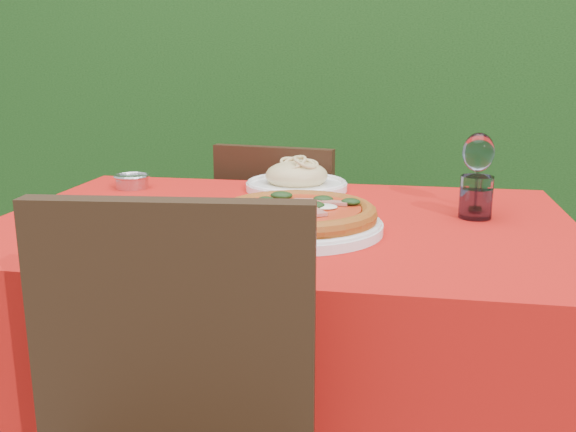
% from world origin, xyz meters
% --- Properties ---
extents(hedge, '(3.20, 0.55, 1.78)m').
position_xyz_m(hedge, '(0.00, 1.55, 0.92)').
color(hedge, black).
rests_on(hedge, ground).
extents(dining_table, '(1.26, 0.86, 0.75)m').
position_xyz_m(dining_table, '(0.00, 0.00, 0.60)').
color(dining_table, '#4A2C17').
rests_on(dining_table, ground).
extents(chair_far, '(0.43, 0.43, 0.83)m').
position_xyz_m(chair_far, '(-0.11, 0.62, 0.48)').
color(chair_far, black).
rests_on(chair_far, ground).
extents(pizza_plate, '(0.40, 0.40, 0.07)m').
position_xyz_m(pizza_plate, '(0.05, -0.10, 0.78)').
color(pizza_plate, white).
rests_on(pizza_plate, dining_table).
extents(pasta_plate, '(0.27, 0.27, 0.08)m').
position_xyz_m(pasta_plate, '(-0.02, 0.32, 0.78)').
color(pasta_plate, white).
rests_on(pasta_plate, dining_table).
extents(water_glass, '(0.07, 0.07, 0.09)m').
position_xyz_m(water_glass, '(0.42, 0.08, 0.79)').
color(water_glass, silver).
rests_on(water_glass, dining_table).
extents(wine_glass, '(0.07, 0.07, 0.18)m').
position_xyz_m(wine_glass, '(0.43, 0.19, 0.87)').
color(wine_glass, silver).
rests_on(wine_glass, dining_table).
extents(fork, '(0.05, 0.21, 0.01)m').
position_xyz_m(fork, '(-0.29, -0.07, 0.75)').
color(fork, silver).
rests_on(fork, dining_table).
extents(steel_ramekin, '(0.09, 0.09, 0.03)m').
position_xyz_m(steel_ramekin, '(-0.47, 0.27, 0.76)').
color(steel_ramekin, silver).
rests_on(steel_ramekin, dining_table).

